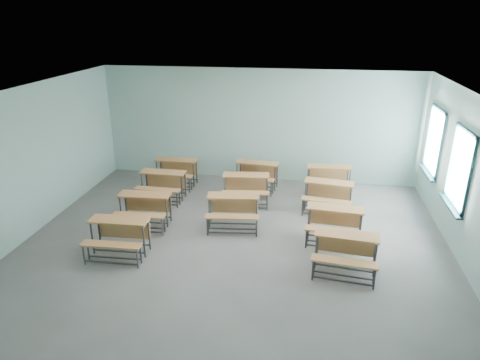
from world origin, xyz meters
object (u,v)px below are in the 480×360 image
(desk_unit_r1c1, at_px, (233,207))
(desk_unit_r2c0, at_px, (162,182))
(desk_unit_r0c0, at_px, (118,232))
(desk_unit_r2c2, at_px, (328,192))
(desk_unit_r3c2, at_px, (329,176))
(desk_unit_r1c2, at_px, (335,220))
(desk_unit_r3c0, at_px, (175,168))
(desk_unit_r1c0, at_px, (144,205))
(desk_unit_r0c2, at_px, (346,248))
(desk_unit_r3c1, at_px, (256,171))
(desk_unit_r2c1, at_px, (246,185))

(desk_unit_r1c1, height_order, desk_unit_r2c0, same)
(desk_unit_r1c1, bearing_deg, desk_unit_r0c0, -149.27)
(desk_unit_r2c2, bearing_deg, desk_unit_r3c2, 94.52)
(desk_unit_r1c2, bearing_deg, desk_unit_r3c0, 154.15)
(desk_unit_r3c2, bearing_deg, desk_unit_r1c0, -153.09)
(desk_unit_r1c0, xyz_separation_m, desk_unit_r1c2, (4.28, -0.03, 0.00))
(desk_unit_r0c0, height_order, desk_unit_r1c1, same)
(desk_unit_r1c2, bearing_deg, desk_unit_r2c2, 98.41)
(desk_unit_r0c2, height_order, desk_unit_r3c1, same)
(desk_unit_r3c0, bearing_deg, desk_unit_r1c1, -45.82)
(desk_unit_r3c0, distance_m, desk_unit_r3c1, 2.29)
(desk_unit_r2c1, relative_size, desk_unit_r3c1, 0.99)
(desk_unit_r1c0, bearing_deg, desk_unit_r1c2, -3.18)
(desk_unit_r0c0, bearing_deg, desk_unit_r1c0, 86.62)
(desk_unit_r3c1, relative_size, desk_unit_r3c2, 1.03)
(desk_unit_r0c2, distance_m, desk_unit_r2c1, 3.67)
(desk_unit_r3c0, xyz_separation_m, desk_unit_r3c1, (2.29, 0.13, 0.00))
(desk_unit_r1c2, relative_size, desk_unit_r3c0, 1.03)
(desk_unit_r3c1, bearing_deg, desk_unit_r3c2, 7.46)
(desk_unit_r1c2, bearing_deg, desk_unit_r2c0, 165.48)
(desk_unit_r1c2, xyz_separation_m, desk_unit_r3c2, (-0.04, 2.66, 0.00))
(desk_unit_r1c1, relative_size, desk_unit_r3c1, 0.99)
(desk_unit_r1c0, distance_m, desk_unit_r2c0, 1.49)
(desk_unit_r0c0, height_order, desk_unit_r3c1, same)
(desk_unit_r0c2, xyz_separation_m, desk_unit_r3c0, (-4.47, 3.72, 0.00))
(desk_unit_r0c0, bearing_deg, desk_unit_r2c2, 31.48)
(desk_unit_r0c2, distance_m, desk_unit_r1c2, 1.18)
(desk_unit_r1c0, height_order, desk_unit_r2c1, same)
(desk_unit_r2c1, bearing_deg, desk_unit_r3c2, 18.24)
(desk_unit_r2c1, height_order, desk_unit_r3c2, same)
(desk_unit_r0c0, relative_size, desk_unit_r1c2, 0.97)
(desk_unit_r0c0, bearing_deg, desk_unit_r2c0, 88.94)
(desk_unit_r1c1, height_order, desk_unit_r3c1, same)
(desk_unit_r0c0, height_order, desk_unit_r2c1, same)
(desk_unit_r0c0, height_order, desk_unit_r2c0, same)
(desk_unit_r2c0, bearing_deg, desk_unit_r0c2, -29.85)
(desk_unit_r1c0, height_order, desk_unit_r1c1, same)
(desk_unit_r1c1, distance_m, desk_unit_r3c1, 2.40)
(desk_unit_r1c0, relative_size, desk_unit_r1c1, 0.96)
(desk_unit_r2c2, height_order, desk_unit_r3c0, same)
(desk_unit_r3c1, bearing_deg, desk_unit_r1c1, -87.32)
(desk_unit_r1c1, distance_m, desk_unit_r3c2, 3.24)
(desk_unit_r2c1, relative_size, desk_unit_r3c2, 1.02)
(desk_unit_r2c2, xyz_separation_m, desk_unit_r3c2, (0.06, 1.16, 0.00))
(desk_unit_r1c0, bearing_deg, desk_unit_r3c1, 46.91)
(desk_unit_r0c0, distance_m, desk_unit_r3c0, 3.83)
(desk_unit_r2c0, relative_size, desk_unit_r2c1, 0.94)
(desk_unit_r0c0, xyz_separation_m, desk_unit_r3c1, (2.28, 3.96, 0.00))
(desk_unit_r1c2, height_order, desk_unit_r3c0, same)
(desk_unit_r1c2, xyz_separation_m, desk_unit_r2c2, (-0.10, 1.50, 0.00))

